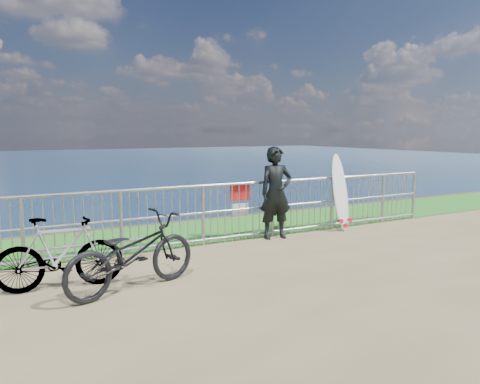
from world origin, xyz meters
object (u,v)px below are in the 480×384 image
surfer (276,193)px  bicycle_far (60,253)px  surfboard (341,195)px  bicycle_near (132,253)px

surfer → bicycle_far: (-4.13, -1.12, -0.41)m
bicycle_far → surfboard: bearing=-72.5°
surfer → bicycle_near: surfer is taller
surfboard → bicycle_far: 5.86m
surfer → bicycle_far: bearing=-156.3°
surfer → surfboard: 1.63m
surfer → bicycle_near: bearing=-145.2°
surfer → surfboard: surfer is taller
surfboard → bicycle_near: size_ratio=0.84×
surfer → bicycle_far: size_ratio=1.10×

